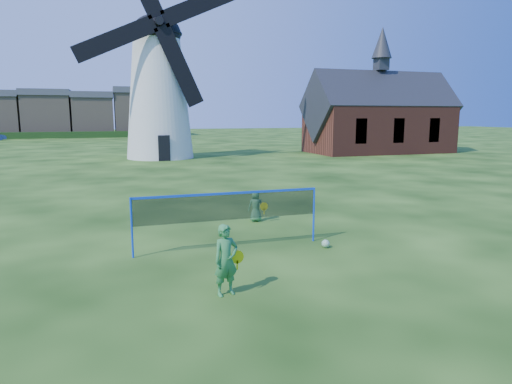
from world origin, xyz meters
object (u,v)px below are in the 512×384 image
object	(u,v)px
player_girl	(226,260)
badminton_net	(228,207)
chapel	(379,118)
play_ball	(326,244)
player_boy	(256,206)
windmill	(158,88)

from	to	relation	value
player_girl	badminton_net	bearing A→B (deg)	59.11
chapel	play_ball	distance (m)	33.70
chapel	player_boy	bearing A→B (deg)	-130.30
player_girl	chapel	bearing A→B (deg)	37.24
windmill	badminton_net	xyz separation A→B (m)	(-1.22, -27.22, -4.64)
player_boy	play_ball	size ratio (longest dim) A/B	4.80
badminton_net	chapel	bearing A→B (deg)	50.59
player_girl	play_ball	distance (m)	4.15
badminton_net	play_ball	size ratio (longest dim) A/B	22.95
badminton_net	windmill	bearing A→B (deg)	87.43
windmill	badminton_net	distance (m)	27.64
player_girl	player_boy	bearing A→B (deg)	51.30
windmill	player_girl	xyz separation A→B (m)	(-2.07, -30.26, -5.06)
chapel	player_boy	size ratio (longest dim) A/B	13.09
player_girl	player_boy	xyz separation A→B (m)	(2.54, 5.87, -0.19)
windmill	chapel	bearing A→B (deg)	-1.53
windmill	play_ball	xyz separation A→B (m)	(1.31, -27.93, -5.67)
chapel	player_girl	distance (m)	37.52
chapel	player_girl	world-z (taller)	chapel
windmill	badminton_net	size ratio (longest dim) A/B	3.38
chapel	badminton_net	distance (m)	34.58
badminton_net	player_girl	xyz separation A→B (m)	(-0.85, -3.04, -0.42)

